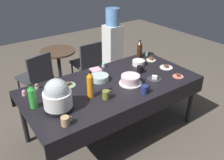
% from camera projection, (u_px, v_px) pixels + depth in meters
% --- Properties ---
extents(ground, '(9.00, 9.00, 0.00)m').
position_uv_depth(ground, '(112.00, 131.00, 3.33)').
color(ground, brown).
extents(potluck_table, '(2.20, 1.10, 0.75)m').
position_uv_depth(potluck_table, '(112.00, 88.00, 3.00)').
color(potluck_table, black).
rests_on(potluck_table, ground).
extents(frosted_layer_cake, '(0.29, 0.29, 0.11)m').
position_uv_depth(frosted_layer_cake, '(130.00, 80.00, 2.95)').
color(frosted_layer_cake, silver).
rests_on(frosted_layer_cake, potluck_table).
extents(slow_cooker, '(0.31, 0.31, 0.35)m').
position_uv_depth(slow_cooker, '(57.00, 96.00, 2.41)').
color(slow_cooker, black).
rests_on(slow_cooker, potluck_table).
extents(glass_salad_bowl, '(0.23, 0.23, 0.07)m').
position_uv_depth(glass_salad_bowl, '(100.00, 78.00, 3.04)').
color(glass_salad_bowl, '#B2C6BC').
rests_on(glass_salad_bowl, potluck_table).
extents(ceramic_snack_bowl, '(0.18, 0.18, 0.07)m').
position_uv_depth(ceramic_snack_bowl, '(139.00, 63.00, 3.45)').
color(ceramic_snack_bowl, silver).
rests_on(ceramic_snack_bowl, potluck_table).
extents(dessert_plate_coral, '(0.14, 0.14, 0.04)m').
position_uv_depth(dessert_plate_coral, '(178.00, 76.00, 3.14)').
color(dessert_plate_coral, '#E07266').
rests_on(dessert_plate_coral, potluck_table).
extents(dessert_plate_charcoal, '(0.18, 0.18, 0.05)m').
position_uv_depth(dessert_plate_charcoal, '(154.00, 78.00, 3.07)').
color(dessert_plate_charcoal, '#2D2D33').
rests_on(dessert_plate_charcoal, potluck_table).
extents(dessert_plate_white, '(0.18, 0.18, 0.04)m').
position_uv_depth(dessert_plate_white, '(166.00, 67.00, 3.38)').
color(dessert_plate_white, white).
rests_on(dessert_plate_white, potluck_table).
extents(dessert_plate_cream, '(0.14, 0.14, 0.05)m').
position_uv_depth(dessert_plate_cream, '(151.00, 60.00, 3.61)').
color(dessert_plate_cream, beige).
rests_on(dessert_plate_cream, potluck_table).
extents(dessert_plate_sage, '(0.17, 0.17, 0.04)m').
position_uv_depth(dessert_plate_sage, '(69.00, 85.00, 2.93)').
color(dessert_plate_sage, '#8CA87F').
rests_on(dessert_plate_sage, potluck_table).
extents(cupcake_cocoa, '(0.05, 0.05, 0.07)m').
position_uv_depth(cupcake_cocoa, '(24.00, 93.00, 2.72)').
color(cupcake_cocoa, beige).
rests_on(cupcake_cocoa, potluck_table).
extents(cupcake_mint, '(0.05, 0.05, 0.07)m').
position_uv_depth(cupcake_mint, '(104.00, 65.00, 3.40)').
color(cupcake_mint, beige).
rests_on(cupcake_mint, potluck_table).
extents(cupcake_vanilla, '(0.05, 0.05, 0.07)m').
position_uv_depth(cupcake_vanilla, '(146.00, 54.00, 3.76)').
color(cupcake_vanilla, beige).
rests_on(cupcake_vanilla, potluck_table).
extents(cupcake_berry, '(0.05, 0.05, 0.07)m').
position_uv_depth(cupcake_berry, '(37.00, 86.00, 2.85)').
color(cupcake_berry, beige).
rests_on(cupcake_berry, potluck_table).
extents(soda_bottle_cola, '(0.08, 0.08, 0.28)m').
position_uv_depth(soda_bottle_cola, '(140.00, 49.00, 3.67)').
color(soda_bottle_cola, '#33190F').
rests_on(soda_bottle_cola, potluck_table).
extents(soda_bottle_lime_soda, '(0.08, 0.08, 0.28)m').
position_uv_depth(soda_bottle_lime_soda, '(33.00, 97.00, 2.46)').
color(soda_bottle_lime_soda, green).
rests_on(soda_bottle_lime_soda, potluck_table).
extents(soda_bottle_orange_juice, '(0.08, 0.08, 0.32)m').
position_uv_depth(soda_bottle_orange_juice, '(90.00, 85.00, 2.64)').
color(soda_bottle_orange_juice, orange).
rests_on(soda_bottle_orange_juice, potluck_table).
extents(coffee_mug_navy, '(0.12, 0.08, 0.10)m').
position_uv_depth(coffee_mug_navy, '(145.00, 89.00, 2.75)').
color(coffee_mug_navy, navy).
rests_on(coffee_mug_navy, potluck_table).
extents(coffee_mug_black, '(0.13, 0.09, 0.09)m').
position_uv_depth(coffee_mug_black, '(140.00, 69.00, 3.23)').
color(coffee_mug_black, black).
rests_on(coffee_mug_black, potluck_table).
extents(coffee_mug_olive, '(0.13, 0.08, 0.10)m').
position_uv_depth(coffee_mug_olive, '(106.00, 95.00, 2.65)').
color(coffee_mug_olive, olive).
rests_on(coffee_mug_olive, potluck_table).
extents(coffee_mug_tan, '(0.12, 0.08, 0.09)m').
position_uv_depth(coffee_mug_tan, '(66.00, 121.00, 2.24)').
color(coffee_mug_tan, tan).
rests_on(coffee_mug_tan, potluck_table).
extents(paper_napkin_stack, '(0.16, 0.16, 0.02)m').
position_uv_depth(paper_napkin_stack, '(96.00, 70.00, 3.29)').
color(paper_napkin_stack, pink).
rests_on(paper_napkin_stack, potluck_table).
extents(maroon_chair_left, '(0.54, 0.54, 0.85)m').
position_uv_depth(maroon_chair_left, '(37.00, 75.00, 3.76)').
color(maroon_chair_left, '#333338').
rests_on(maroon_chair_left, ground).
extents(maroon_chair_right, '(0.44, 0.44, 0.85)m').
position_uv_depth(maroon_chair_right, '(88.00, 61.00, 4.24)').
color(maroon_chair_right, '#333338').
rests_on(maroon_chair_right, ground).
extents(round_cafe_table, '(0.60, 0.60, 0.72)m').
position_uv_depth(round_cafe_table, '(59.00, 62.00, 4.16)').
color(round_cafe_table, '#473323').
rests_on(round_cafe_table, ground).
extents(water_cooler, '(0.32, 0.32, 1.24)m').
position_uv_depth(water_cooler, '(113.00, 40.00, 4.93)').
color(water_cooler, silver).
rests_on(water_cooler, ground).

